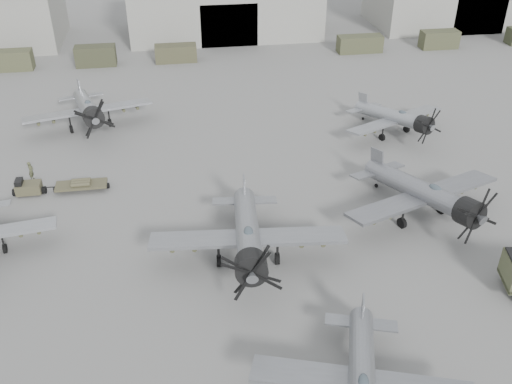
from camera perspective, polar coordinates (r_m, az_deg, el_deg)
ground at (r=37.16m, az=7.43°, el=-12.40°), size 220.00×220.00×0.00m
hangar_center at (r=90.20m, az=-3.23°, el=18.27°), size 29.00×14.80×8.70m
support_truck_1 at (r=81.83m, az=-23.68°, el=11.96°), size 6.49×2.20×2.54m
support_truck_2 at (r=79.70m, az=-15.74°, el=12.98°), size 5.21×2.20×2.61m
support_truck_3 at (r=79.19m, az=-8.02°, el=13.58°), size 5.51×2.20×2.23m
support_truck_5 at (r=83.45m, az=10.34°, el=14.37°), size 6.21×2.20×2.29m
support_truck_6 at (r=87.84m, az=17.85°, el=14.33°), size 5.31×2.20×2.46m
aircraft_near_1 at (r=31.21m, az=10.55°, el=-18.25°), size 11.64×10.48×4.67m
aircraft_mid_1 at (r=39.21m, az=-0.80°, el=-4.51°), size 13.79×12.41×5.49m
aircraft_mid_2 at (r=45.70m, az=16.76°, el=-0.22°), size 13.50×12.18×5.44m
aircraft_far_0 at (r=60.78m, az=-16.44°, el=8.01°), size 13.09×11.78×5.21m
aircraft_far_1 at (r=58.76m, az=13.97°, el=7.21°), size 11.05×10.01×4.52m
tug_trailer at (r=51.44m, az=-20.00°, el=0.49°), size 7.47×1.60×1.50m
ground_crew at (r=53.83m, az=-21.58°, el=1.99°), size 0.53×0.71×1.75m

